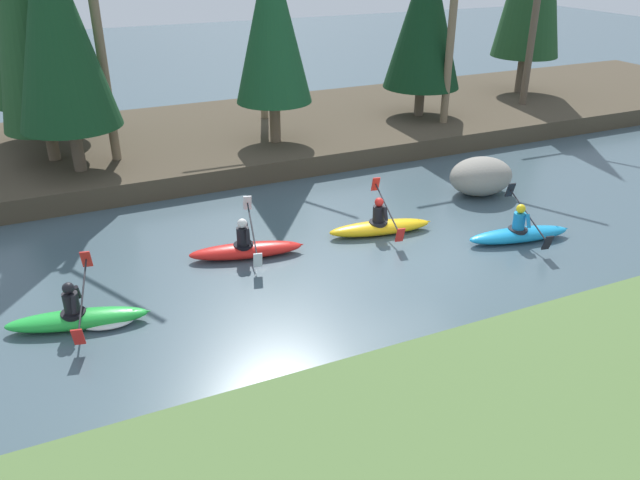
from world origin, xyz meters
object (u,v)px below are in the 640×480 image
object	(u,v)px
kayaker_lead	(520,233)
kayaker_middle	(381,226)
kayaker_far_back	(83,318)
kayaker_trailing	(247,248)
boulder_midstream	(481,176)

from	to	relation	value
kayaker_lead	kayaker_middle	bearing A→B (deg)	158.86
kayaker_lead	kayaker_far_back	bearing A→B (deg)	-172.69
kayaker_middle	kayaker_trailing	bearing A→B (deg)	-173.26
kayaker_lead	kayaker_middle	world-z (taller)	same
kayaker_middle	kayaker_trailing	distance (m)	3.56
boulder_midstream	kayaker_middle	bearing A→B (deg)	-163.35
kayaker_lead	kayaker_far_back	world-z (taller)	same
kayaker_middle	kayaker_trailing	world-z (taller)	same
kayaker_far_back	boulder_midstream	xyz separation A→B (m)	(11.47, 2.51, 0.35)
kayaker_middle	boulder_midstream	bearing A→B (deg)	26.47
kayaker_middle	boulder_midstream	size ratio (longest dim) A/B	1.43
kayaker_trailing	boulder_midstream	size ratio (longest dim) A/B	1.43
kayaker_far_back	boulder_midstream	size ratio (longest dim) A/B	1.43
kayaker_lead	kayaker_trailing	size ratio (longest dim) A/B	1.00
kayaker_middle	boulder_midstream	xyz separation A→B (m)	(4.04, 1.21, 0.33)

